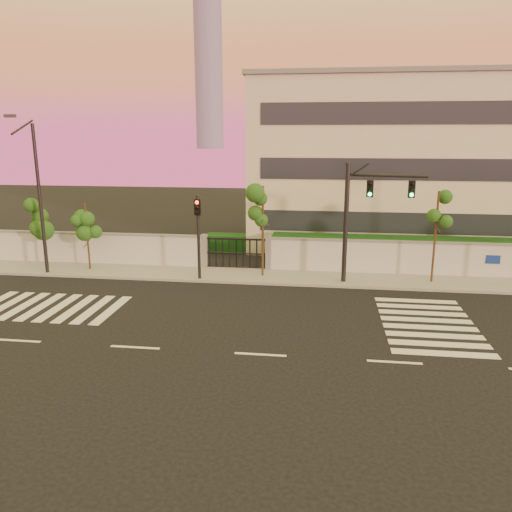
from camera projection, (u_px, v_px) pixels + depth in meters
The scene contains 14 objects.
ground at pixel (260, 355), 19.06m from camera, with size 120.00×120.00×0.00m, color black.
sidewalk at pixel (283, 277), 29.15m from camera, with size 60.00×3.00×0.15m, color gray.
perimeter_wall at pixel (286, 255), 30.35m from camera, with size 60.00×0.36×2.20m.
hedge_row at pixel (305, 249), 32.91m from camera, with size 41.00×4.25×1.80m.
institutional_building at pixel (415, 162), 37.61m from camera, with size 24.40×12.40×12.25m.
distant_skyscraper at pixel (208, 37), 282.29m from camera, with size 16.00×16.00×118.00m.
road_markings at pixel (236, 318), 22.88m from camera, with size 57.00×7.62×0.02m.
street_tree_b at pixel (43, 217), 30.45m from camera, with size 1.55×1.23×4.47m.
street_tree_c at pixel (87, 222), 29.97m from camera, with size 1.38×1.10×4.21m.
street_tree_d at pixel (263, 211), 28.37m from camera, with size 1.62×1.29×5.38m.
street_tree_e at pixel (437, 216), 27.15m from camera, with size 1.48×1.18×5.23m.
traffic_signal_main at pixel (362, 209), 27.00m from camera, with size 4.22×1.04×6.72m.
traffic_signal_secondary at pixel (198, 227), 27.92m from camera, with size 0.38×0.36×4.92m.
streetlight_west at pixel (37, 192), 28.59m from camera, with size 0.55×2.22×9.21m.
Camera 1 is at (2.16, -17.49, 8.19)m, focal length 35.00 mm.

